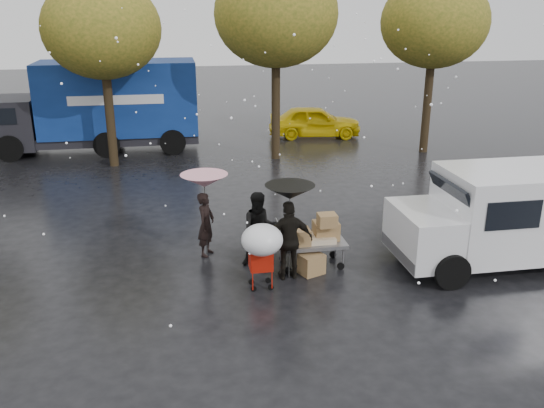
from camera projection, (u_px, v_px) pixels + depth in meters
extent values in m
plane|color=black|center=(245.00, 280.00, 12.31)|extent=(90.00, 90.00, 0.00)
imported|color=black|center=(206.00, 224.00, 13.32)|extent=(0.58, 0.66, 1.52)
imported|color=black|center=(260.00, 229.00, 12.80)|extent=(0.83, 0.65, 1.70)
imported|color=black|center=(289.00, 240.00, 12.13)|extent=(1.05, 0.50, 1.74)
cylinder|color=#4C4C4C|center=(206.00, 218.00, 13.27)|extent=(0.02, 0.02, 1.82)
cone|color=#E25D7E|center=(204.00, 181.00, 12.97)|extent=(1.08, 1.08, 0.30)
sphere|color=#4C4C4C|center=(204.00, 179.00, 12.96)|extent=(0.06, 0.06, 0.06)
cylinder|color=#4C4C4C|center=(289.00, 236.00, 12.10)|extent=(0.02, 0.02, 1.95)
cone|color=black|center=(290.00, 192.00, 11.78)|extent=(1.04, 1.04, 0.30)
sphere|color=#4C4C4C|center=(290.00, 191.00, 11.77)|extent=(0.06, 0.06, 0.06)
cube|color=slate|center=(312.00, 243.00, 12.82)|extent=(1.50, 0.80, 0.08)
cylinder|color=slate|center=(279.00, 235.00, 12.62)|extent=(0.04, 0.04, 0.60)
cube|color=olive|center=(326.00, 230.00, 12.89)|extent=(0.55, 0.45, 0.40)
cube|color=olive|center=(300.00, 237.00, 12.61)|extent=(0.45, 0.40, 0.35)
cube|color=olive|center=(327.00, 220.00, 12.54)|extent=(0.40, 0.35, 0.28)
cube|color=#C7AF8A|center=(314.00, 239.00, 12.80)|extent=(0.90, 0.55, 0.12)
cylinder|color=black|center=(288.00, 270.00, 12.58)|extent=(0.16, 0.05, 0.16)
cylinder|color=black|center=(282.00, 258.00, 13.17)|extent=(0.16, 0.05, 0.16)
cylinder|color=black|center=(341.00, 266.00, 12.78)|extent=(0.16, 0.05, 0.16)
cylinder|color=black|center=(333.00, 254.00, 13.37)|extent=(0.16, 0.05, 0.16)
cube|color=red|center=(261.00, 259.00, 11.79)|extent=(0.47, 0.41, 0.45)
cylinder|color=red|center=(262.00, 246.00, 11.49)|extent=(0.42, 0.02, 0.02)
cylinder|color=#4C4C4C|center=(262.00, 249.00, 11.52)|extent=(0.02, 0.02, 0.60)
ellipsoid|color=white|center=(262.00, 240.00, 11.45)|extent=(0.84, 0.84, 0.63)
cylinder|color=black|center=(254.00, 289.00, 11.81)|extent=(0.12, 0.04, 0.12)
cylinder|color=black|center=(251.00, 282.00, 12.11)|extent=(0.12, 0.04, 0.12)
cylinder|color=black|center=(271.00, 287.00, 11.87)|extent=(0.12, 0.04, 0.12)
cylinder|color=black|center=(268.00, 280.00, 12.17)|extent=(0.12, 0.04, 0.12)
cube|color=white|center=(527.00, 210.00, 12.82)|extent=(3.80, 2.00, 1.90)
cube|color=white|center=(425.00, 233.00, 12.56)|extent=(1.20, 1.95, 1.10)
cube|color=black|center=(452.00, 195.00, 12.37)|extent=(0.37, 1.70, 0.67)
cube|color=slate|center=(400.00, 252.00, 12.60)|extent=(0.12, 1.90, 0.25)
cylinder|color=black|center=(451.00, 271.00, 11.86)|extent=(0.76, 0.28, 0.76)
cylinder|color=black|center=(414.00, 236.00, 13.63)|extent=(0.76, 0.28, 0.76)
cylinder|color=black|center=(540.00, 227.00, 14.17)|extent=(0.76, 0.28, 0.76)
cube|color=navy|center=(119.00, 98.00, 22.61)|extent=(6.00, 2.50, 2.80)
cube|color=black|center=(9.00, 123.00, 22.20)|extent=(2.20, 2.40, 1.90)
cube|color=black|center=(96.00, 137.00, 22.96)|extent=(8.00, 2.30, 0.35)
cube|color=white|center=(116.00, 100.00, 21.41)|extent=(3.50, 0.03, 0.35)
cylinder|color=black|center=(10.00, 148.00, 21.41)|extent=(1.00, 0.30, 1.00)
cylinder|color=black|center=(24.00, 135.00, 23.55)|extent=(1.00, 0.30, 1.00)
cylinder|color=black|center=(173.00, 142.00, 22.40)|extent=(1.00, 0.30, 1.00)
cylinder|color=black|center=(172.00, 130.00, 24.54)|extent=(1.00, 0.30, 1.00)
cube|color=olive|center=(312.00, 264.00, 12.55)|extent=(0.61, 0.56, 0.45)
cube|color=olive|center=(296.00, 236.00, 14.24)|extent=(0.49, 0.43, 0.32)
imported|color=yellow|center=(315.00, 121.00, 25.34)|extent=(4.20, 2.16, 1.37)
cylinder|color=black|center=(109.00, 104.00, 20.30)|extent=(0.32, 0.32, 4.48)
ellipsoid|color=#425017|center=(102.00, 28.00, 19.45)|extent=(4.00, 4.00, 3.40)
cylinder|color=black|center=(276.00, 94.00, 21.21)|extent=(0.32, 0.32, 4.90)
ellipsoid|color=#425017|center=(276.00, 14.00, 20.29)|extent=(4.40, 4.40, 3.74)
cylinder|color=black|center=(428.00, 93.00, 22.25)|extent=(0.32, 0.32, 4.62)
ellipsoid|color=#425017|center=(434.00, 22.00, 21.38)|extent=(4.00, 4.00, 3.40)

